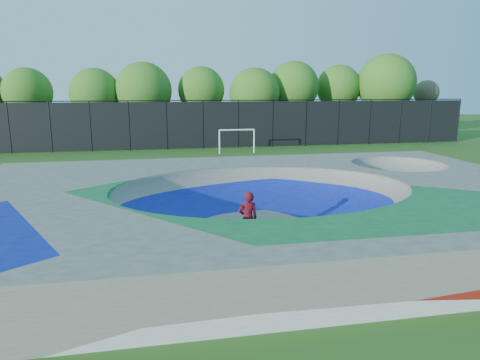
# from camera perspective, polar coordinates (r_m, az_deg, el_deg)

# --- Properties ---
(ground) EXTENTS (120.00, 120.00, 0.00)m
(ground) POSITION_cam_1_polar(r_m,az_deg,el_deg) (16.00, 3.03, -6.04)
(ground) COLOR #285116
(ground) RESTS_ON ground
(skate_deck) EXTENTS (22.00, 14.00, 1.50)m
(skate_deck) POSITION_cam_1_polar(r_m,az_deg,el_deg) (15.79, 3.06, -3.45)
(skate_deck) COLOR gray
(skate_deck) RESTS_ON ground
(skater) EXTENTS (0.68, 0.48, 1.78)m
(skater) POSITION_cam_1_polar(r_m,az_deg,el_deg) (13.79, 1.06, -5.16)
(skater) COLOR #AE0D1A
(skater) RESTS_ON ground
(skateboard) EXTENTS (0.80, 0.28, 0.05)m
(skateboard) POSITION_cam_1_polar(r_m,az_deg,el_deg) (14.07, 1.04, -8.52)
(skateboard) COLOR black
(skateboard) RESTS_ON ground
(soccer_goal) EXTENTS (2.86, 0.12, 1.89)m
(soccer_goal) POSITION_cam_1_polar(r_m,az_deg,el_deg) (33.39, -0.41, 5.81)
(soccer_goal) COLOR silver
(soccer_goal) RESTS_ON ground
(fence) EXTENTS (48.09, 0.09, 4.04)m
(fence) POSITION_cam_1_polar(r_m,az_deg,el_deg) (36.06, -4.94, 7.50)
(fence) COLOR black
(fence) RESTS_ON ground
(treeline) EXTENTS (51.48, 6.81, 8.35)m
(treeline) POSITION_cam_1_polar(r_m,az_deg,el_deg) (40.79, -6.38, 11.95)
(treeline) COLOR #402C20
(treeline) RESTS_ON ground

